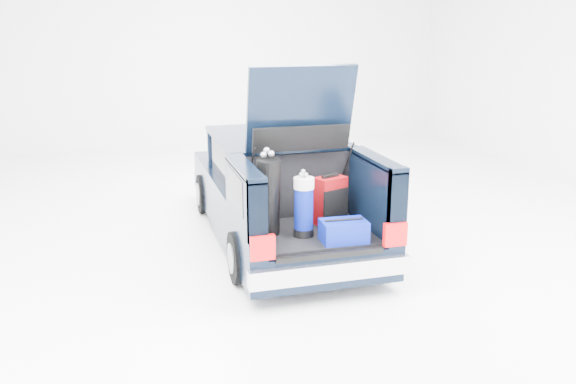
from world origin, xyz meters
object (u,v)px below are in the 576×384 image
object	(u,v)px
car	(276,190)
blue_golf_bag	(304,206)
red_suitcase	(330,201)
black_golf_bag	(268,197)
blue_duffel	(344,231)

from	to	relation	value
car	blue_golf_bag	world-z (taller)	car
car	blue_golf_bag	size ratio (longest dim) A/B	6.04
red_suitcase	blue_golf_bag	distance (m)	0.55
car	black_golf_bag	size ratio (longest dim) A/B	4.69
blue_golf_bag	blue_duffel	size ratio (longest dim) A/B	1.50
car	black_golf_bag	world-z (taller)	car
blue_duffel	car	bearing A→B (deg)	99.36
red_suitcase	blue_duffel	world-z (taller)	red_suitcase
car	blue_duffel	size ratio (longest dim) A/B	9.05
red_suitcase	blue_duffel	size ratio (longest dim) A/B	1.17
blue_duffel	red_suitcase	bearing A→B (deg)	87.05
black_golf_bag	blue_golf_bag	bearing A→B (deg)	-27.00
car	blue_golf_bag	bearing A→B (deg)	-94.36
black_golf_bag	blue_duffel	world-z (taller)	black_golf_bag
blue_golf_bag	blue_duffel	distance (m)	0.53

